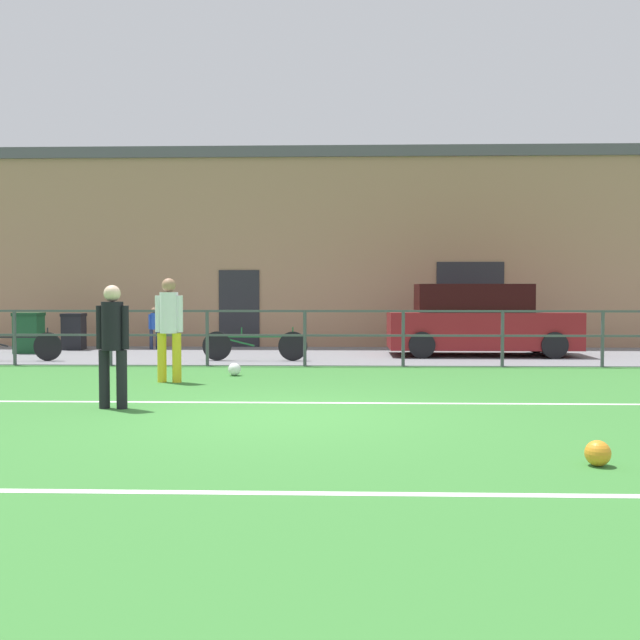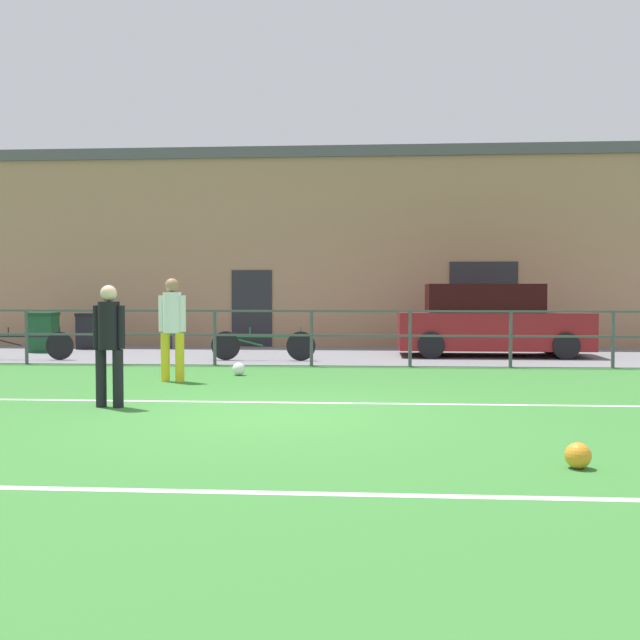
% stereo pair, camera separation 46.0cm
% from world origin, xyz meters
% --- Properties ---
extents(ground, '(60.00, 44.00, 0.04)m').
position_xyz_m(ground, '(0.00, 0.00, -0.02)').
color(ground, '#387A33').
extents(field_line_touchline, '(36.00, 0.11, 0.00)m').
position_xyz_m(field_line_touchline, '(0.00, 1.06, 0.00)').
color(field_line_touchline, white).
rests_on(field_line_touchline, ground).
extents(field_line_hash, '(36.00, 0.11, 0.00)m').
position_xyz_m(field_line_hash, '(0.00, -3.51, 0.00)').
color(field_line_hash, white).
rests_on(field_line_hash, ground).
extents(pavement_strip, '(48.00, 5.00, 0.02)m').
position_xyz_m(pavement_strip, '(0.00, 8.50, 0.01)').
color(pavement_strip, slate).
rests_on(pavement_strip, ground).
extents(perimeter_fence, '(36.07, 0.07, 1.15)m').
position_xyz_m(perimeter_fence, '(0.00, 6.00, 0.75)').
color(perimeter_fence, '#474C51').
rests_on(perimeter_fence, ground).
extents(clubhouse_facade, '(28.00, 2.56, 5.43)m').
position_xyz_m(clubhouse_facade, '(0.00, 12.20, 2.73)').
color(clubhouse_facade, '#A37A5B').
rests_on(clubhouse_facade, ground).
extents(player_goalkeeper, '(0.44, 0.28, 1.62)m').
position_xyz_m(player_goalkeeper, '(-2.22, 0.49, 0.92)').
color(player_goalkeeper, black).
rests_on(player_goalkeeper, ground).
extents(player_striker, '(0.48, 0.31, 1.75)m').
position_xyz_m(player_striker, '(-2.14, 3.29, 1.00)').
color(player_striker, gold).
rests_on(player_striker, ground).
extents(soccer_ball_match, '(0.23, 0.23, 0.23)m').
position_xyz_m(soccer_ball_match, '(-1.19, 4.28, 0.12)').
color(soccer_ball_match, white).
rests_on(soccer_ball_match, ground).
extents(soccer_ball_spare, '(0.23, 0.23, 0.23)m').
position_xyz_m(soccer_ball_spare, '(3.03, -2.54, 0.11)').
color(soccer_ball_spare, orange).
rests_on(soccer_ball_spare, ground).
extents(spectator_child, '(0.28, 0.19, 1.09)m').
position_xyz_m(spectator_child, '(-4.13, 10.06, 0.64)').
color(spectator_child, '#232D4C').
rests_on(spectator_child, pavement_strip).
extents(parked_car_red, '(4.36, 1.78, 1.68)m').
position_xyz_m(parked_car_red, '(3.97, 8.49, 0.81)').
color(parked_car_red, maroon).
rests_on(parked_car_red, pavement_strip).
extents(bicycle_parked_0, '(2.35, 0.04, 0.72)m').
position_xyz_m(bicycle_parked_0, '(-6.50, 6.79, 0.35)').
color(bicycle_parked_0, black).
rests_on(bicycle_parked_0, pavement_strip).
extents(bicycle_parked_1, '(2.29, 0.04, 0.74)m').
position_xyz_m(bicycle_parked_1, '(-1.15, 6.99, 0.35)').
color(bicycle_parked_1, black).
rests_on(bicycle_parked_1, pavement_strip).
extents(trash_bin_0, '(0.55, 0.47, 0.94)m').
position_xyz_m(trash_bin_0, '(-6.18, 9.84, 0.49)').
color(trash_bin_0, black).
rests_on(trash_bin_0, pavement_strip).
extents(trash_bin_1, '(0.64, 0.54, 0.99)m').
position_xyz_m(trash_bin_1, '(-6.89, 8.77, 0.52)').
color(trash_bin_1, '#194C28').
rests_on(trash_bin_1, pavement_strip).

